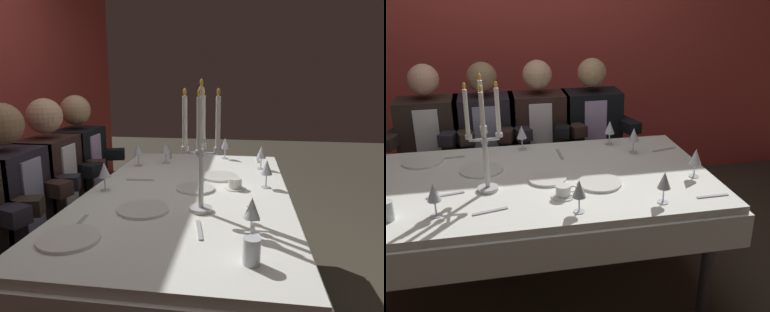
% 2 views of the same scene
% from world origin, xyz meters
% --- Properties ---
extents(ground_plane, '(12.00, 12.00, 0.00)m').
position_xyz_m(ground_plane, '(0.00, 0.00, 0.00)').
color(ground_plane, '#403A2E').
extents(dining_table, '(1.94, 1.14, 0.74)m').
position_xyz_m(dining_table, '(0.00, 0.00, 0.62)').
color(dining_table, white).
rests_on(dining_table, ground_plane).
extents(candelabra, '(0.19, 0.19, 0.61)m').
position_xyz_m(candelabra, '(-0.29, -0.11, 1.03)').
color(candelabra, silver).
rests_on(candelabra, dining_table).
extents(dinner_plate_0, '(0.24, 0.24, 0.01)m').
position_xyz_m(dinner_plate_0, '(0.30, -0.15, 0.75)').
color(dinner_plate_0, white).
rests_on(dinner_plate_0, dining_table).
extents(dinner_plate_1, '(0.22, 0.22, 0.01)m').
position_xyz_m(dinner_plate_1, '(0.03, -0.04, 0.75)').
color(dinner_plate_1, white).
rests_on(dinner_plate_1, dining_table).
extents(dinner_plate_2, '(0.24, 0.24, 0.01)m').
position_xyz_m(dinner_plate_2, '(-0.67, 0.36, 0.75)').
color(dinner_plate_2, white).
rests_on(dinner_plate_2, dining_table).
extents(dinner_plate_3, '(0.25, 0.25, 0.01)m').
position_xyz_m(dinner_plate_3, '(-0.32, 0.16, 0.75)').
color(dinner_plate_3, white).
rests_on(dinner_plate_3, dining_table).
extents(wine_glass_0, '(0.07, 0.07, 0.16)m').
position_xyz_m(wine_glass_0, '(0.62, 0.26, 0.85)').
color(wine_glass_0, silver).
rests_on(wine_glass_0, dining_table).
extents(wine_glass_1, '(0.07, 0.07, 0.16)m').
position_xyz_m(wine_glass_1, '(0.13, -0.43, 0.85)').
color(wine_glass_1, silver).
rests_on(wine_glass_1, dining_table).
extents(wine_glass_2, '(0.07, 0.07, 0.16)m').
position_xyz_m(wine_glass_2, '(-0.53, -0.34, 0.85)').
color(wine_glass_2, silver).
rests_on(wine_glass_2, dining_table).
extents(wine_glass_3, '(0.07, 0.07, 0.16)m').
position_xyz_m(wine_glass_3, '(0.84, -0.16, 0.85)').
color(wine_glass_3, silver).
rests_on(wine_glass_3, dining_table).
extents(wine_glass_4, '(0.07, 0.07, 0.16)m').
position_xyz_m(wine_glass_4, '(-0.06, 0.46, 0.86)').
color(wine_glass_4, silver).
rests_on(wine_glass_4, dining_table).
extents(wine_glass_5, '(0.07, 0.07, 0.16)m').
position_xyz_m(wine_glass_5, '(0.51, 0.44, 0.85)').
color(wine_glass_5, silver).
rests_on(wine_glass_5, dining_table).
extents(wine_glass_6, '(0.07, 0.07, 0.16)m').
position_xyz_m(wine_glass_6, '(0.55, -0.42, 0.85)').
color(wine_glass_6, silver).
rests_on(wine_glass_6, dining_table).
extents(water_tumbler_0, '(0.06, 0.06, 0.09)m').
position_xyz_m(water_tumbler_0, '(-0.75, -0.33, 0.79)').
color(water_tumbler_0, silver).
rests_on(water_tumbler_0, dining_table).
extents(coffee_cup_0, '(0.13, 0.12, 0.06)m').
position_xyz_m(coffee_cup_0, '(0.08, -0.26, 0.77)').
color(coffee_cup_0, white).
rests_on(coffee_cup_0, dining_table).
extents(fork_0, '(0.02, 0.17, 0.01)m').
position_xyz_m(fork_0, '(0.16, 0.32, 0.74)').
color(fork_0, '#B7B7BC').
rests_on(fork_0, dining_table).
extents(fork_1, '(0.17, 0.05, 0.01)m').
position_xyz_m(fork_1, '(0.83, 0.27, 0.74)').
color(fork_1, '#B7B7BC').
rests_on(fork_1, dining_table).
extents(fork_2, '(0.17, 0.03, 0.01)m').
position_xyz_m(fork_2, '(-0.51, 0.40, 0.74)').
color(fork_2, '#B7B7BC').
rests_on(fork_2, dining_table).
extents(spoon_3, '(0.17, 0.02, 0.01)m').
position_xyz_m(spoon_3, '(0.82, -0.41, 0.74)').
color(spoon_3, '#B7B7BC').
rests_on(spoon_3, dining_table).
extents(fork_4, '(0.17, 0.06, 0.01)m').
position_xyz_m(fork_4, '(-0.29, -0.35, 0.74)').
color(fork_4, '#B7B7BC').
rests_on(fork_4, dining_table).
extents(knife_5, '(0.19, 0.05, 0.01)m').
position_xyz_m(knife_5, '(-0.51, -0.13, 0.74)').
color(knife_5, '#B7B7BC').
rests_on(knife_5, dining_table).
extents(seated_diner_1, '(0.63, 0.48, 1.24)m').
position_xyz_m(seated_diner_1, '(-0.29, 0.89, 0.74)').
color(seated_diner_1, '#2E2B2B').
rests_on(seated_diner_1, ground_plane).
extents(seated_diner_2, '(0.63, 0.48, 1.24)m').
position_xyz_m(seated_diner_2, '(0.10, 0.89, 0.74)').
color(seated_diner_2, '#2E2B2B').
rests_on(seated_diner_2, ground_plane).
extents(seated_diner_3, '(0.63, 0.48, 1.24)m').
position_xyz_m(seated_diner_3, '(0.49, 0.89, 0.74)').
color(seated_diner_3, '#2E2B2B').
rests_on(seated_diner_3, ground_plane).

